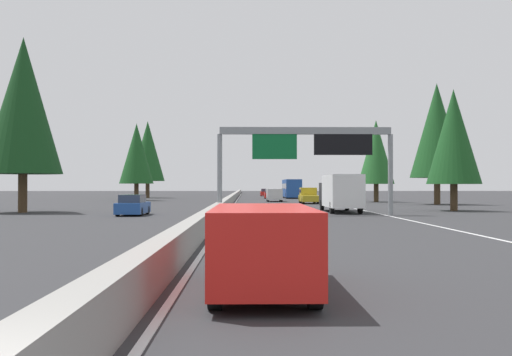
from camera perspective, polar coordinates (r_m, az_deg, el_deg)
The scene contains 20 objects.
ground_plane at distance 63.38m, azimuth -2.39°, elevation -2.65°, with size 320.00×320.00×0.00m, color #2D2D30.
median_barrier at distance 83.36m, azimuth -2.24°, elevation -1.88°, with size 180.00×0.56×0.90m, color gray.
shoulder_stripe_right at distance 74.01m, azimuth 6.77°, elevation -2.36°, with size 160.00×0.16×0.01m, color silver.
shoulder_stripe_median at distance 73.36m, azimuth -1.99°, elevation -2.38°, with size 160.00×0.16×0.01m, color silver.
sign_gantry_overhead at distance 42.30m, azimuth 5.06°, elevation 3.20°, with size 0.50×12.68×6.31m.
minivan_far_left at distance 11.81m, azimuth 0.63°, elevation -6.44°, with size 5.00×1.95×1.69m.
box_truck_distant_a at distance 46.91m, azimuth 8.21°, elevation -1.35°, with size 8.50×2.40×2.95m.
pickup_far_right at distance 69.18m, azimuth 5.14°, elevation -1.72°, with size 5.60×2.00×1.86m.
sedan_distant_b at distance 115.76m, azimuth 0.88°, elevation -1.44°, with size 4.40×1.80×1.47m.
sedan_mid_left at distance 114.39m, azimuth 2.82°, elevation -1.45°, with size 4.40×1.80×1.47m.
sedan_near_right at distance 94.56m, azimuth 1.37°, elevation -1.60°, with size 4.40×1.80×1.47m.
bus_mid_center at distance 98.52m, azimuth 3.48°, elevation -0.96°, with size 11.50×2.55×3.10m.
minivan_far_center at distance 77.11m, azimuth 1.79°, elevation -1.60°, with size 5.00×1.95×1.69m.
oncoming_near at distance 42.60m, azimuth -11.89°, elevation -2.65°, with size 4.40×1.80×1.47m.
conifer_right_near at distance 51.70m, azimuth 18.68°, elevation 3.82°, with size 4.49×4.49×10.19m.
conifer_right_mid at distance 68.55m, azimuth 17.20°, elevation 4.44°, with size 5.97×5.97×13.57m.
conifer_right_far at distance 76.91m, azimuth 11.61°, elevation 2.48°, with size 4.64×4.64×10.55m.
conifer_left_near at distance 49.73m, azimuth -21.72°, elevation 6.56°, with size 6.07×6.07×13.79m.
conifer_left_mid at distance 83.60m, azimuth -11.56°, elevation 2.34°, with size 4.76×4.76×10.81m.
conifer_left_far at distance 101.59m, azimuth -10.50°, elevation 2.59°, with size 5.77×5.77×13.11m.
Camera 1 is at (-3.32, -1.66, 2.13)m, focal length 41.09 mm.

